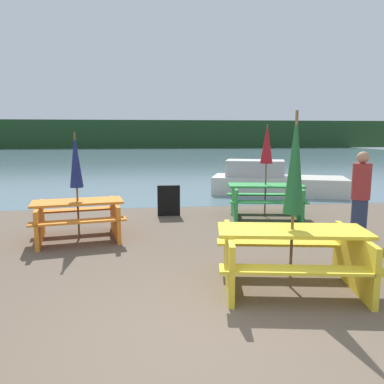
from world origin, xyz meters
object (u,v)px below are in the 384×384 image
at_px(umbrella_navy, 76,161).
at_px(person, 360,196).
at_px(umbrella_crimson, 267,145).
at_px(boat, 273,182).
at_px(picnic_table_orange, 78,216).
at_px(picnic_table_yellow, 291,252).
at_px(picnic_table_green, 265,197).
at_px(umbrella_darkgreen, 295,164).
at_px(signboard, 169,201).

height_order(umbrella_navy, person, umbrella_navy).
distance_m(umbrella_crimson, boat, 3.82).
distance_m(picnic_table_orange, person, 5.32).
bearing_deg(umbrella_crimson, picnic_table_yellow, -103.07).
height_order(picnic_table_green, umbrella_crimson, umbrella_crimson).
relative_size(picnic_table_green, boat, 0.43).
xyz_separation_m(picnic_table_green, boat, (1.32, 3.34, -0.06)).
height_order(umbrella_darkgreen, umbrella_navy, umbrella_darkgreen).
distance_m(umbrella_darkgreen, umbrella_navy, 4.16).
relative_size(umbrella_crimson, signboard, 2.96).
distance_m(picnic_table_green, signboard, 2.35).
bearing_deg(boat, picnic_table_green, -93.44).
bearing_deg(boat, umbrella_navy, -120.34).
relative_size(picnic_table_yellow, umbrella_darkgreen, 0.92).
bearing_deg(person, picnic_table_green, 116.60).
relative_size(umbrella_navy, signboard, 2.70).
relative_size(umbrella_crimson, boat, 0.49).
height_order(picnic_table_orange, umbrella_crimson, umbrella_crimson).
bearing_deg(picnic_table_green, signboard, 171.76).
distance_m(picnic_table_orange, signboard, 2.59).
bearing_deg(picnic_table_orange, picnic_table_green, 19.84).
height_order(picnic_table_green, umbrella_navy, umbrella_navy).
bearing_deg(picnic_table_yellow, umbrella_darkgreen, -135.00).
height_order(umbrella_crimson, boat, umbrella_crimson).
distance_m(picnic_table_orange, boat, 7.30).
relative_size(umbrella_darkgreen, signboard, 3.03).
xyz_separation_m(umbrella_darkgreen, umbrella_navy, (-3.18, 2.68, -0.12)).
relative_size(umbrella_darkgreen, boat, 0.50).
bearing_deg(umbrella_crimson, person, -63.40).
xyz_separation_m(umbrella_crimson, signboard, (-2.32, 0.34, -1.36)).
height_order(picnic_table_yellow, signboard, picnic_table_yellow).
bearing_deg(signboard, boat, 39.45).
bearing_deg(umbrella_navy, picnic_table_yellow, -40.20).
distance_m(person, signboard, 4.31).
bearing_deg(umbrella_darkgreen, picnic_table_green, 76.93).
xyz_separation_m(umbrella_darkgreen, signboard, (-1.35, 4.52, -1.24)).
distance_m(umbrella_crimson, person, 2.64).
height_order(picnic_table_green, person, person).
height_order(picnic_table_yellow, umbrella_crimson, umbrella_crimson).
xyz_separation_m(picnic_table_orange, picnic_table_green, (4.15, 1.50, 0.03)).
bearing_deg(person, umbrella_crimson, 116.60).
height_order(umbrella_darkgreen, person, umbrella_darkgreen).
distance_m(picnic_table_green, person, 2.51).
bearing_deg(boat, picnic_table_yellow, -88.78).
distance_m(picnic_table_yellow, picnic_table_orange, 4.16).
bearing_deg(picnic_table_green, boat, 68.37).
bearing_deg(person, picnic_table_orange, 172.14).
relative_size(boat, person, 2.73).
bearing_deg(picnic_table_yellow, picnic_table_orange, 139.80).
bearing_deg(signboard, umbrella_navy, -134.84).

